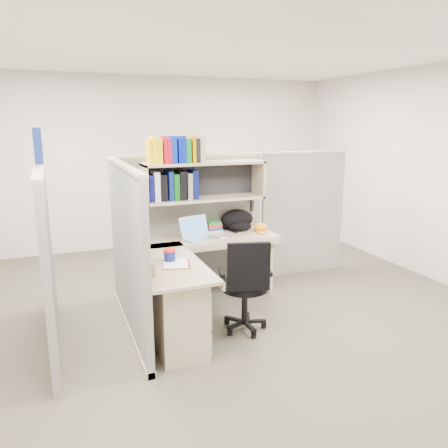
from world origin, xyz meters
name	(u,v)px	position (x,y,z in m)	size (l,w,h in m)	color
ground	(218,316)	(0.00, 0.00, 0.00)	(6.00, 6.00, 0.00)	#39342C
room_shell	(217,162)	(0.00, 0.00, 1.62)	(6.00, 6.00, 6.00)	beige
cubicle	(171,226)	(-0.37, 0.45, 0.91)	(3.79, 1.84, 1.95)	slate
desk	(188,292)	(-0.41, -0.29, 0.44)	(1.74, 1.75, 0.73)	tan
laptop	(200,228)	(-0.04, 0.45, 0.86)	(0.36, 0.36, 0.26)	silver
backpack	(239,220)	(0.53, 0.70, 0.85)	(0.41, 0.31, 0.24)	black
orange_cap	(260,227)	(0.75, 0.55, 0.78)	(0.17, 0.20, 0.09)	orange
snack_canister	(170,255)	(-0.54, -0.17, 0.79)	(0.12, 0.12, 0.11)	navy
tissue_box	(147,266)	(-0.82, -0.50, 0.82)	(0.11, 0.11, 0.17)	#9C7E58
mouse	(223,239)	(0.19, 0.33, 0.75)	(0.09, 0.06, 0.03)	#93A9D1
paper_cup	(194,228)	(-0.01, 0.77, 0.78)	(0.07, 0.07, 0.10)	silver
book_stack	(212,226)	(0.21, 0.77, 0.79)	(0.19, 0.25, 0.12)	gray
loose_paper	(176,263)	(-0.51, -0.27, 0.73)	(0.22, 0.30, 0.00)	white
task_chair	(245,300)	(0.12, -0.42, 0.33)	(0.54, 0.50, 0.95)	black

